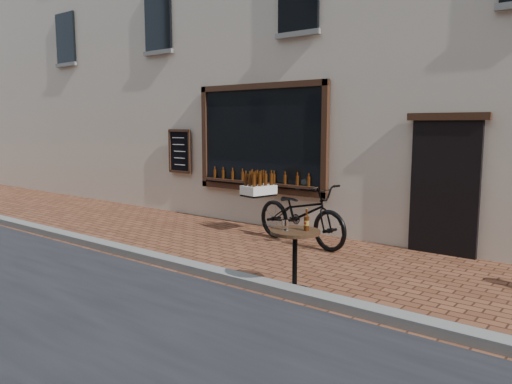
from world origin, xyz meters
The scene contains 4 objects.
ground centered at (0.00, 0.00, 0.00)m, with size 90.00×90.00×0.00m, color brown.
kerb centered at (0.00, 0.20, 0.06)m, with size 90.00×0.25×0.12m, color slate.
cargo_bicycle centered at (-0.36, 2.61, 0.57)m, with size 2.52×1.15×1.19m.
bistro_table centered at (1.06, 0.35, 0.58)m, with size 0.63×0.63×1.09m.
Camera 1 is at (4.46, -4.79, 2.13)m, focal length 35.00 mm.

